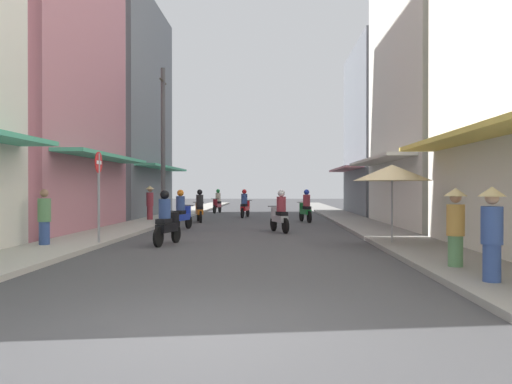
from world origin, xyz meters
The scene contains 20 objects.
ground_plane centered at (0.00, 21.21, 0.00)m, with size 110.93×110.93×0.00m, color #424244.
sidewalk_left centered at (-4.79, 21.21, 0.06)m, with size 2.01×58.42×0.12m, color #ADA89E.
sidewalk_right centered at (4.79, 21.21, 0.06)m, with size 2.01×58.42×0.12m, color gray.
building_left_far centered at (-8.78, 23.88, 6.13)m, with size 7.05×10.13×12.28m.
building_right_mid centered at (8.79, 16.29, 7.97)m, with size 7.05×9.63×15.96m.
building_right_far centered at (8.78, 26.26, 5.07)m, with size 7.05×8.86×10.14m.
motorbike_blue centered at (-2.64, 14.63, 0.70)m, with size 0.64×1.78×1.58m.
motorbike_maroon centered at (-2.76, 28.82, 0.70)m, with size 0.59×1.80×1.58m.
motorbike_orange centered at (-2.62, 19.37, 0.70)m, with size 0.65×1.78×1.58m.
motorbike_red centered at (-0.64, 23.47, 0.70)m, with size 0.60×1.79×1.58m.
motorbike_black centered at (-2.11, 9.11, 0.70)m, with size 0.63×1.79×1.58m.
motorbike_green centered at (2.48, 19.55, 0.70)m, with size 0.66×1.78×1.58m.
motorbike_silver centered at (1.17, 13.65, 0.70)m, with size 0.78×1.73×1.58m.
pedestrian_crossing centered at (-5.19, 8.00, 0.80)m, with size 0.34×0.34×1.61m.
pedestrian_midway centered at (4.44, 4.39, 0.92)m, with size 0.44×0.44×1.64m.
pedestrian_far centered at (4.45, 2.72, 0.93)m, with size 0.44×0.44×1.66m.
pedestrian_foreground centered at (-5.03, 19.40, 0.98)m, with size 0.44×0.44×1.75m.
vendor_umbrella centered at (4.25, 8.97, 2.06)m, with size 2.16×2.16×2.29m.
utility_pole centered at (-4.03, 17.71, 3.60)m, with size 0.20×1.20×7.05m.
street_sign_no_entry centered at (-3.93, 8.63, 1.72)m, with size 0.07×0.60×2.65m.
Camera 1 is at (0.93, -5.89, 1.63)m, focal length 37.02 mm.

